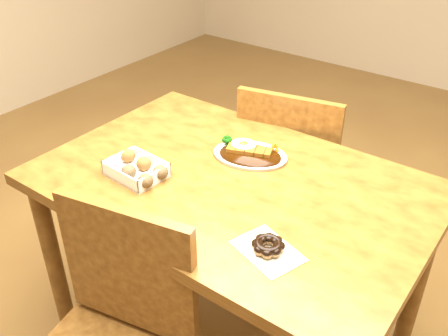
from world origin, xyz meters
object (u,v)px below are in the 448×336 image
Objects in this scene: table at (232,206)px; katsu_curry_plate at (249,153)px; donut_box at (136,168)px; chair_far at (293,171)px; pon_de_ring at (268,246)px.

table is 0.19m from katsu_curry_plate.
donut_box is (-0.22, -0.31, 0.01)m from katsu_curry_plate.
katsu_curry_plate reaches higher than table.
chair_far is (-0.07, 0.54, -0.17)m from table.
chair_far reaches higher than table.
chair_far is at bearing 97.42° from table.
chair_far is 0.78m from donut_box.
chair_far is 0.48m from katsu_curry_plate.
pon_de_ring is at bearing -38.71° from table.
katsu_curry_plate is 1.41× the size of pon_de_ring.
donut_box reaches higher than pon_de_ring.
table is 5.86× the size of donut_box.
chair_far reaches higher than donut_box.
table is 1.38× the size of chair_far.
chair_far reaches higher than pon_de_ring.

